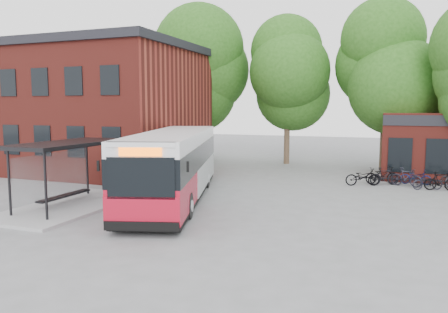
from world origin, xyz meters
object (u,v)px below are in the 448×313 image
(city_bus, at_px, (174,166))
(bicycle_1, at_px, (384,176))
(bicycle_5, at_px, (441,181))
(bicycle_4, at_px, (416,177))
(bicycle_2, at_px, (382,175))
(bicycle_0, at_px, (362,177))
(bicycle_3, at_px, (406,177))
(bicycle_6, at_px, (427,182))
(bus_shelter, at_px, (69,175))

(city_bus, height_order, bicycle_1, city_bus)
(city_bus, bearing_deg, bicycle_5, 12.59)
(bicycle_1, bearing_deg, bicycle_4, -86.64)
(bicycle_2, xyz_separation_m, bicycle_4, (1.80, 0.45, -0.07))
(city_bus, relative_size, bicycle_0, 6.65)
(bicycle_0, relative_size, bicycle_3, 1.10)
(bicycle_2, xyz_separation_m, bicycle_6, (2.30, -1.08, -0.08))
(bus_shelter, bearing_deg, bicycle_5, 33.01)
(bicycle_1, xyz_separation_m, bicycle_4, (1.66, 0.83, -0.06))
(bicycle_0, bearing_deg, bus_shelter, 110.06)
(city_bus, bearing_deg, bus_shelter, -154.37)
(bicycle_2, height_order, bicycle_5, bicycle_2)
(bicycle_6, bearing_deg, bicycle_5, -111.76)
(city_bus, height_order, bicycle_0, city_bus)
(city_bus, height_order, bicycle_4, city_bus)
(bicycle_1, relative_size, bicycle_5, 1.01)
(bicycle_0, xyz_separation_m, bicycle_6, (3.29, -0.06, -0.08))
(bicycle_2, bearing_deg, bicycle_1, 175.37)
(bicycle_5, bearing_deg, city_bus, 110.69)
(city_bus, distance_m, bicycle_5, 13.90)
(bus_shelter, xyz_separation_m, bicycle_0, (11.58, 10.12, -0.95))
(bicycle_3, distance_m, bicycle_5, 1.76)
(bicycle_0, height_order, bicycle_3, bicycle_3)
(bus_shelter, xyz_separation_m, bicycle_1, (12.71, 10.75, -0.95))
(bicycle_1, relative_size, bicycle_4, 1.00)
(bicycle_3, distance_m, bicycle_6, 1.21)
(bicycle_2, distance_m, bicycle_3, 1.35)
(bicycle_0, distance_m, bicycle_3, 2.34)
(bicycle_1, distance_m, bicycle_4, 1.86)
(bus_shelter, relative_size, bicycle_6, 4.38)
(bicycle_1, bearing_deg, bicycle_3, -116.24)
(bus_shelter, relative_size, bicycle_1, 4.24)
(city_bus, bearing_deg, bicycle_3, 18.67)
(bicycle_3, bearing_deg, bicycle_4, -8.44)
(bicycle_2, height_order, bicycle_4, bicycle_2)
(bus_shelter, distance_m, bicycle_5, 18.49)
(bus_shelter, xyz_separation_m, city_bus, (3.45, 3.19, 0.16))
(city_bus, relative_size, bicycle_6, 7.91)
(bicycle_3, height_order, bicycle_5, bicycle_3)
(bicycle_0, bearing_deg, bicycle_6, -112.18)
(bicycle_3, bearing_deg, bicycle_6, -99.75)
(bicycle_1, relative_size, bicycle_3, 0.96)
(bicycle_1, xyz_separation_m, bicycle_3, (1.14, -0.06, 0.02))
(bicycle_1, bearing_deg, city_bus, 106.02)
(bicycle_2, relative_size, bicycle_5, 1.16)
(bicycle_2, xyz_separation_m, bicycle_5, (2.92, -1.07, -0.01))
(city_bus, xyz_separation_m, bicycle_6, (11.41, 6.86, -1.19))
(bicycle_4, distance_m, bicycle_6, 1.60)
(bus_shelter, distance_m, bicycle_2, 16.82)
(bus_shelter, height_order, bicycle_2, bus_shelter)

